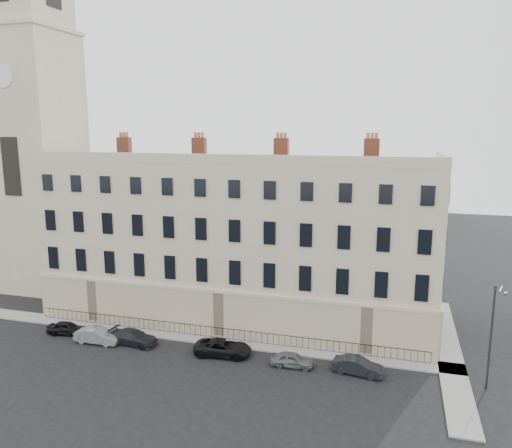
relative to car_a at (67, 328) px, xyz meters
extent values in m
plane|color=black|center=(19.05, -2.67, -0.58)|extent=(160.00, 160.00, 0.00)
cube|color=beige|center=(13.05, 9.33, 6.92)|extent=(36.00, 12.00, 15.00)
cube|color=#C0AF90|center=(13.05, 3.25, 1.42)|extent=(36.10, 0.18, 4.00)
cube|color=#C0AF90|center=(31.13, 9.33, 1.42)|extent=(0.18, 12.10, 4.00)
cube|color=beige|center=(13.05, 3.48, 14.82)|extent=(36.00, 0.35, 0.80)
cube|color=beige|center=(30.90, 9.33, 14.82)|extent=(0.35, 12.00, 0.80)
cube|color=brown|center=(1.05, 9.33, 15.42)|extent=(1.30, 0.70, 2.00)
cube|color=brown|center=(9.05, 9.33, 15.42)|extent=(1.30, 0.70, 2.00)
cube|color=brown|center=(17.05, 9.33, 15.42)|extent=(1.30, 0.70, 2.00)
cube|color=brown|center=(25.05, 9.33, 15.42)|extent=(1.30, 0.70, 2.00)
cube|color=beige|center=(-10.95, 11.33, 13.42)|extent=(8.00, 8.00, 28.00)
cylinder|color=white|center=(-10.95, 7.27, 22.42)|extent=(2.40, 0.14, 2.40)
cube|color=gray|center=(9.05, 2.33, -0.52)|extent=(48.00, 2.00, 0.12)
cube|color=gray|center=(32.05, 5.33, -0.52)|extent=(2.00, 24.00, 0.12)
cube|color=black|center=(13.05, 2.73, 0.44)|extent=(35.00, 0.04, 0.04)
cube|color=black|center=(13.05, 2.73, -0.46)|extent=(35.00, 0.04, 0.04)
imported|color=black|center=(0.00, 0.00, 0.00)|extent=(3.57, 1.88, 1.16)
imported|color=gray|center=(3.63, -0.81, 0.07)|extent=(3.95, 1.47, 1.29)
imported|color=black|center=(6.69, -0.19, 0.03)|extent=(4.36, 2.10, 1.22)
imported|color=black|center=(14.62, -0.10, 0.06)|extent=(4.77, 2.57, 1.27)
imported|color=slate|center=(20.35, -0.48, -0.02)|extent=(3.36, 1.50, 1.12)
imported|color=black|center=(25.24, -0.29, 0.04)|extent=(3.90, 1.81, 1.24)
cylinder|color=#2F2E33|center=(34.05, 0.03, 3.20)|extent=(0.15, 0.15, 7.56)
cylinder|color=#2F2E33|center=(34.24, -0.61, 6.88)|extent=(0.51, 1.38, 0.09)
cube|color=#2F2E33|center=(34.44, -1.24, 6.84)|extent=(0.30, 0.50, 0.11)
camera|label=1|loc=(27.41, -35.16, 17.31)|focal=35.00mm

